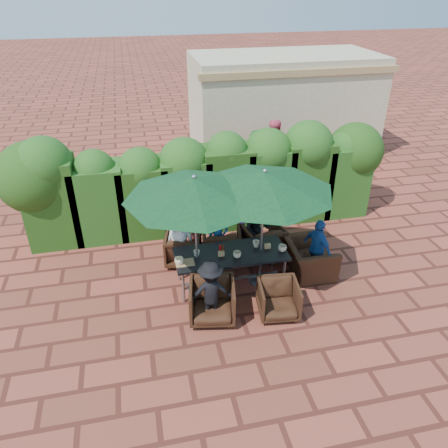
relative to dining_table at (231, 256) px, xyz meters
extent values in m
plane|color=brown|center=(-0.03, 0.16, -0.67)|extent=(80.00, 80.00, 0.00)
cube|color=black|center=(0.00, 0.00, 0.05)|extent=(2.18, 0.90, 0.05)
cube|color=gray|center=(0.00, 0.00, -0.55)|extent=(1.98, 0.05, 0.05)
cylinder|color=gray|center=(-0.99, -0.35, -0.32)|extent=(0.05, 0.05, 0.70)
cylinder|color=gray|center=(-0.99, 0.35, -0.32)|extent=(0.05, 0.05, 0.70)
cylinder|color=gray|center=(0.99, -0.35, -0.32)|extent=(0.05, 0.05, 0.70)
cylinder|color=gray|center=(0.99, 0.35, -0.32)|extent=(0.05, 0.05, 0.70)
cylinder|color=gray|center=(-0.66, 0.00, -0.66)|extent=(0.44, 0.44, 0.03)
cylinder|color=gray|center=(-0.66, 0.00, 0.53)|extent=(0.04, 0.04, 2.40)
cone|color=black|center=(-0.66, 0.00, 1.55)|extent=(2.54, 2.54, 0.38)
sphere|color=gray|center=(-0.66, 0.00, 1.75)|extent=(0.08, 0.08, 0.08)
cylinder|color=gray|center=(0.60, -0.02, -0.66)|extent=(0.44, 0.44, 0.03)
cylinder|color=gray|center=(0.60, -0.02, 0.53)|extent=(0.04, 0.04, 2.40)
cone|color=black|center=(0.60, -0.02, 1.55)|extent=(2.59, 2.59, 0.38)
sphere|color=gray|center=(0.60, -0.02, 1.75)|extent=(0.08, 0.08, 0.08)
imported|color=black|center=(-0.81, 0.98, -0.29)|extent=(0.88, 0.85, 0.76)
imported|color=black|center=(0.02, 0.92, -0.26)|extent=(0.93, 0.89, 0.83)
imported|color=black|center=(0.91, 0.87, -0.25)|extent=(0.92, 0.88, 0.84)
imported|color=black|center=(-0.54, -0.88, -0.26)|extent=(0.92, 0.88, 0.82)
imported|color=black|center=(0.65, -1.04, -0.31)|extent=(0.79, 0.75, 0.73)
imported|color=black|center=(1.69, 0.05, -0.22)|extent=(0.72, 1.07, 0.92)
imported|color=silver|center=(-0.88, 0.88, -0.08)|extent=(0.68, 0.56, 1.20)
imported|color=#1B4A92|center=(-0.07, 0.87, -0.09)|extent=(0.47, 0.40, 1.17)
imported|color=black|center=(0.80, 0.96, -0.06)|extent=(0.63, 0.43, 1.23)
imported|color=black|center=(-0.57, -0.91, -0.06)|extent=(0.81, 0.43, 1.22)
imported|color=#1B4A92|center=(1.79, -0.05, -0.04)|extent=(0.60, 0.83, 1.27)
imported|color=#E55073|center=(-0.50, 1.15, -0.24)|extent=(0.37, 0.34, 0.87)
imported|color=#8C4699|center=(0.52, 1.08, -0.27)|extent=(0.36, 0.33, 0.81)
imported|color=#258A38|center=(1.77, 4.33, 0.19)|extent=(1.61, 1.48, 1.73)
imported|color=#E55073|center=(2.32, 4.64, 0.26)|extent=(0.96, 0.65, 1.87)
imported|color=#98969E|center=(3.60, 4.34, 0.17)|extent=(1.10, 1.13, 1.69)
imported|color=beige|center=(-1.02, -0.15, 0.14)|extent=(0.17, 0.17, 0.14)
imported|color=beige|center=(-0.66, 0.04, 0.14)|extent=(0.13, 0.13, 0.12)
imported|color=beige|center=(0.08, -0.17, 0.14)|extent=(0.16, 0.16, 0.12)
imported|color=beige|center=(0.54, 0.11, 0.14)|extent=(0.14, 0.14, 0.13)
imported|color=beige|center=(1.00, -0.15, 0.14)|extent=(0.16, 0.16, 0.13)
cylinder|color=#B20C0A|center=(-0.20, 0.06, 0.16)|extent=(0.04, 0.04, 0.17)
cylinder|color=#4C230C|center=(-0.14, 0.05, 0.16)|extent=(0.04, 0.04, 0.17)
cube|color=#A67E50|center=(-0.92, -0.15, 0.09)|extent=(0.35, 0.25, 0.02)
cube|color=tan|center=(-0.20, -0.06, 0.13)|extent=(0.12, 0.06, 0.10)
cube|color=tan|center=(0.74, 0.01, 0.13)|extent=(0.12, 0.06, 0.10)
cube|color=#14350E|center=(-3.53, 2.46, 0.34)|extent=(1.15, 0.95, 2.02)
sphere|color=#14350E|center=(-3.53, 2.46, 1.25)|extent=(1.21, 1.21, 1.21)
cube|color=#14350E|center=(-2.53, 2.46, 0.22)|extent=(1.15, 0.95, 1.79)
sphere|color=#14350E|center=(-2.53, 2.46, 1.02)|extent=(0.94, 0.94, 0.94)
cube|color=#14350E|center=(-1.53, 2.46, 0.19)|extent=(1.15, 0.95, 1.72)
sphere|color=#14350E|center=(-1.53, 2.46, 0.95)|extent=(1.01, 1.01, 1.01)
cube|color=#14350E|center=(-0.53, 2.46, 0.22)|extent=(1.15, 0.95, 1.80)
sphere|color=#14350E|center=(-0.53, 2.46, 1.02)|extent=(1.16, 1.16, 1.16)
cube|color=#14350E|center=(0.47, 2.46, 0.31)|extent=(1.15, 0.95, 1.97)
sphere|color=#14350E|center=(0.47, 2.46, 1.20)|extent=(0.96, 0.96, 0.96)
cube|color=#14350E|center=(1.47, 2.46, 0.27)|extent=(1.15, 0.95, 1.89)
sphere|color=#14350E|center=(1.47, 2.46, 1.12)|extent=(1.13, 1.13, 1.13)
cube|color=#14350E|center=(2.47, 2.46, 0.31)|extent=(1.15, 0.95, 1.98)
sphere|color=#14350E|center=(2.47, 2.46, 1.20)|extent=(1.19, 1.19, 1.19)
cube|color=#14350E|center=(3.47, 2.46, 0.23)|extent=(1.15, 0.95, 1.80)
sphere|color=#14350E|center=(3.47, 2.46, 1.03)|extent=(0.91, 0.91, 0.91)
sphere|color=#14350E|center=(-3.83, 2.56, 0.93)|extent=(1.60, 1.60, 1.60)
sphere|color=#14350E|center=(3.77, 2.56, 0.93)|extent=(1.40, 1.40, 1.40)
cube|color=beige|center=(3.47, 7.16, 0.93)|extent=(6.00, 3.00, 3.20)
cube|color=tan|center=(3.47, 5.71, 2.23)|extent=(6.20, 0.25, 0.20)
camera|label=1|loc=(-1.64, -6.84, 4.80)|focal=35.00mm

